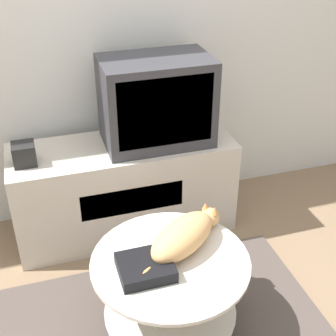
# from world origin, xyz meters

# --- Properties ---
(ground_plane) EXTENTS (12.00, 12.00, 0.00)m
(ground_plane) POSITION_xyz_m (0.00, 0.00, 0.00)
(ground_plane) COLOR #7F664C
(wall_back) EXTENTS (8.00, 0.05, 2.60)m
(wall_back) POSITION_xyz_m (0.00, 1.18, 1.30)
(wall_back) COLOR silver
(wall_back) RESTS_ON ground_plane
(rug) EXTENTS (1.53, 1.02, 0.02)m
(rug) POSITION_xyz_m (0.00, 0.00, 0.01)
(rug) COLOR #4C423D
(rug) RESTS_ON ground_plane
(tv_stand) EXTENTS (1.28, 0.45, 0.58)m
(tv_stand) POSITION_xyz_m (-0.00, 0.87, 0.29)
(tv_stand) COLOR beige
(tv_stand) RESTS_ON ground_plane
(tv) EXTENTS (0.60, 0.37, 0.49)m
(tv) POSITION_xyz_m (0.21, 0.86, 0.82)
(tv) COLOR #333338
(tv) RESTS_ON tv_stand
(speaker) EXTENTS (0.12, 0.12, 0.12)m
(speaker) POSITION_xyz_m (-0.53, 0.82, 0.64)
(speaker) COLOR black
(speaker) RESTS_ON tv_stand
(coffee_table) EXTENTS (0.71, 0.71, 0.40)m
(coffee_table) POSITION_xyz_m (0.03, 0.04, 0.27)
(coffee_table) COLOR #B2B2B7
(coffee_table) RESTS_ON rug
(dvd_box) EXTENTS (0.23, 0.20, 0.06)m
(dvd_box) POSITION_xyz_m (-0.09, 0.00, 0.45)
(dvd_box) COLOR black
(dvd_box) RESTS_ON coffee_table
(cat) EXTENTS (0.51, 0.39, 0.14)m
(cat) POSITION_xyz_m (0.11, 0.10, 0.49)
(cat) COLOR tan
(cat) RESTS_ON coffee_table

